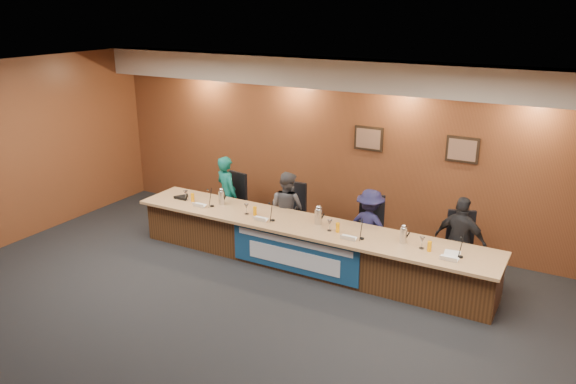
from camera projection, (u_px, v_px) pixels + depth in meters
name	position (u px, v px, depth m)	size (l,w,h in m)	color
floor	(220.00, 337.00, 7.22)	(10.00, 10.00, 0.00)	black
ceiling	(208.00, 87.00, 6.19)	(10.00, 8.00, 0.04)	silver
wall_back	(348.00, 149.00, 10.01)	(10.00, 0.04, 3.20)	brown
soffit	(344.00, 74.00, 9.37)	(10.00, 0.50, 0.50)	beige
dais_body	(306.00, 246.00, 9.09)	(6.00, 0.80, 0.70)	#472A15
dais_top	(305.00, 225.00, 8.93)	(6.10, 0.95, 0.05)	tan
banner	(294.00, 253.00, 8.74)	(2.20, 0.02, 0.65)	navy
banner_text_upper	(293.00, 242.00, 8.66)	(2.00, 0.01, 0.10)	silver
banner_text_lower	(293.00, 258.00, 8.75)	(1.60, 0.01, 0.28)	silver
wall_photo_left	(369.00, 138.00, 9.72)	(0.52, 0.04, 0.42)	black
wall_photo_right	(462.00, 150.00, 8.99)	(0.52, 0.04, 0.42)	black
panelist_a	(227.00, 194.00, 10.36)	(0.53, 0.35, 1.45)	#0B534A
panelist_b	(287.00, 209.00, 9.79)	(0.65, 0.51, 1.34)	#454448
panelist_c	(370.00, 227.00, 9.09)	(0.82, 0.47, 1.27)	#17163A
panelist_d	(460.00, 241.00, 8.41)	(0.81, 0.34, 1.39)	black
office_chair_a	(230.00, 205.00, 10.52)	(0.48, 0.48, 0.08)	black
office_chair_b	(290.00, 217.00, 9.93)	(0.48, 0.48, 0.08)	black
office_chair_c	(371.00, 234.00, 9.22)	(0.48, 0.48, 0.08)	black
office_chair_d	(460.00, 252.00, 8.56)	(0.48, 0.48, 0.08)	black
nameplate_a	(198.00, 205.00, 9.62)	(0.24, 0.06, 0.09)	white
microphone_a	(212.00, 206.00, 9.67)	(0.07, 0.07, 0.02)	black
juice_glass_a	(193.00, 198.00, 9.89)	(0.06, 0.06, 0.15)	#FF9F04
water_glass_a	(186.00, 196.00, 9.94)	(0.08, 0.08, 0.18)	silver
nameplate_b	(259.00, 219.00, 9.00)	(0.24, 0.06, 0.09)	white
microphone_b	(273.00, 220.00, 9.03)	(0.07, 0.07, 0.02)	black
juice_glass_b	(255.00, 211.00, 9.25)	(0.06, 0.06, 0.15)	#FF9F04
water_glass_b	(246.00, 209.00, 9.30)	(0.08, 0.08, 0.18)	silver
nameplate_c	(348.00, 238.00, 8.28)	(0.24, 0.06, 0.09)	white
microphone_c	(362.00, 239.00, 8.34)	(0.07, 0.07, 0.02)	black
juice_glass_c	(338.00, 228.00, 8.57)	(0.06, 0.06, 0.15)	#FF9F04
water_glass_c	(330.00, 225.00, 8.62)	(0.08, 0.08, 0.18)	silver
nameplate_d	(448.00, 259.00, 7.60)	(0.24, 0.06, 0.09)	white
microphone_d	(460.00, 257.00, 7.73)	(0.07, 0.07, 0.02)	black
juice_glass_d	(429.00, 246.00, 7.91)	(0.06, 0.06, 0.15)	#FF9F04
water_glass_d	(422.00, 243.00, 7.99)	(0.08, 0.08, 0.18)	silver
carafe_left	(222.00, 198.00, 9.74)	(0.12, 0.12, 0.24)	silver
carafe_mid	(318.00, 217.00, 8.87)	(0.13, 0.13, 0.25)	silver
carafe_right	(403.00, 235.00, 8.17)	(0.11, 0.11, 0.24)	silver
speakerphone	(182.00, 197.00, 10.05)	(0.32, 0.32, 0.05)	black
paper_stack	(452.00, 254.00, 7.83)	(0.22, 0.30, 0.01)	white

